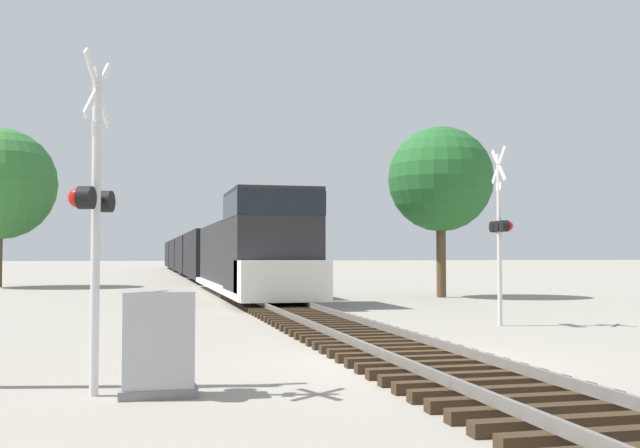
% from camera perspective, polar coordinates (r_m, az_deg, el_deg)
% --- Properties ---
extents(ground_plane, '(400.00, 400.00, 0.00)m').
position_cam_1_polar(ground_plane, '(13.21, 7.15, -10.45)').
color(ground_plane, gray).
extents(rail_track_bed, '(2.60, 160.00, 0.31)m').
position_cam_1_polar(rail_track_bed, '(13.19, 7.14, -9.86)').
color(rail_track_bed, '#382819').
rests_on(rail_track_bed, ground).
extents(freight_train, '(3.07, 80.93, 4.18)m').
position_cam_1_polar(freight_train, '(63.23, -9.31, -2.34)').
color(freight_train, '#232326').
rests_on(freight_train, ground).
extents(crossing_signal_near, '(0.57, 1.01, 4.54)m').
position_cam_1_polar(crossing_signal_near, '(10.42, -16.83, 1.31)').
color(crossing_signal_near, silver).
rests_on(crossing_signal_near, ground).
extents(crossing_signal_far, '(0.39, 1.01, 4.68)m').
position_cam_1_polar(crossing_signal_far, '(20.20, 13.57, -0.30)').
color(crossing_signal_far, silver).
rests_on(crossing_signal_far, ground).
extents(relay_cabinet, '(1.01, 0.56, 1.38)m').
position_cam_1_polar(relay_cabinet, '(10.20, -12.21, -8.97)').
color(relay_cabinet, slate).
rests_on(relay_cabinet, ground).
extents(tree_far_right, '(4.58, 4.58, 7.43)m').
position_cam_1_polar(tree_far_right, '(33.06, 9.18, 3.37)').
color(tree_far_right, brown).
rests_on(tree_far_right, ground).
extents(tree_mid_background, '(6.33, 6.33, 9.03)m').
position_cam_1_polar(tree_mid_background, '(46.15, -23.22, 2.83)').
color(tree_mid_background, brown).
rests_on(tree_mid_background, ground).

